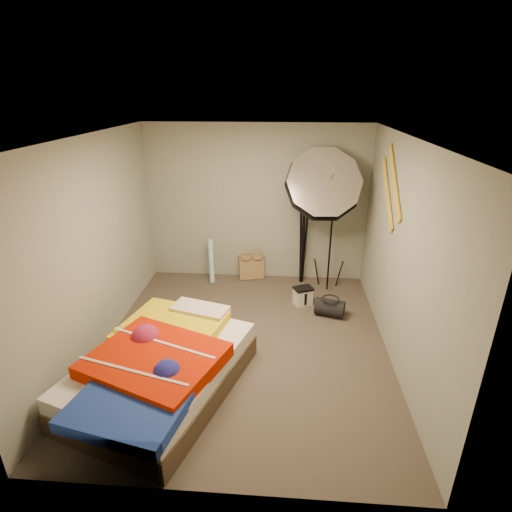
# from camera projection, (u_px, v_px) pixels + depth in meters

# --- Properties ---
(floor) EXTENTS (4.00, 4.00, 0.00)m
(floor) POSITION_uv_depth(u_px,v_px,m) (245.00, 344.00, 5.00)
(floor) COLOR #4C4439
(floor) RESTS_ON ground
(ceiling) EXTENTS (4.00, 4.00, 0.00)m
(ceiling) POSITION_uv_depth(u_px,v_px,m) (242.00, 137.00, 4.03)
(ceiling) COLOR silver
(ceiling) RESTS_ON wall_back
(wall_back) EXTENTS (3.50, 0.00, 3.50)m
(wall_back) POSITION_uv_depth(u_px,v_px,m) (256.00, 205.00, 6.35)
(wall_back) COLOR gray
(wall_back) RESTS_ON floor
(wall_front) EXTENTS (3.50, 0.00, 3.50)m
(wall_front) POSITION_uv_depth(u_px,v_px,m) (212.00, 364.00, 2.67)
(wall_front) COLOR gray
(wall_front) RESTS_ON floor
(wall_left) EXTENTS (0.00, 4.00, 4.00)m
(wall_left) POSITION_uv_depth(u_px,v_px,m) (94.00, 248.00, 4.63)
(wall_left) COLOR gray
(wall_left) RESTS_ON floor
(wall_right) EXTENTS (0.00, 4.00, 4.00)m
(wall_right) POSITION_uv_depth(u_px,v_px,m) (401.00, 256.00, 4.39)
(wall_right) COLOR gray
(wall_right) RESTS_ON floor
(tote_bag) EXTENTS (0.44, 0.27, 0.42)m
(tote_bag) POSITION_uv_depth(u_px,v_px,m) (251.00, 267.00, 6.67)
(tote_bag) COLOR #A48A57
(tote_bag) RESTS_ON floor
(wrapping_roll) EXTENTS (0.12, 0.22, 0.72)m
(wrapping_roll) POSITION_uv_depth(u_px,v_px,m) (211.00, 261.00, 6.50)
(wrapping_roll) COLOR #5EBBDF
(wrapping_roll) RESTS_ON floor
(camera_case) EXTENTS (0.30, 0.26, 0.25)m
(camera_case) POSITION_uv_depth(u_px,v_px,m) (303.00, 296.00, 5.88)
(camera_case) COLOR silver
(camera_case) RESTS_ON floor
(duffel_bag) EXTENTS (0.45, 0.34, 0.24)m
(duffel_bag) POSITION_uv_depth(u_px,v_px,m) (330.00, 308.00, 5.59)
(duffel_bag) COLOR black
(duffel_bag) RESTS_ON floor
(wall_stripe_upper) EXTENTS (0.02, 0.91, 0.78)m
(wall_stripe_upper) POSITION_uv_depth(u_px,v_px,m) (395.00, 181.00, 4.67)
(wall_stripe_upper) COLOR gold
(wall_stripe_upper) RESTS_ON wall_right
(wall_stripe_lower) EXTENTS (0.02, 0.91, 0.78)m
(wall_stripe_lower) POSITION_uv_depth(u_px,v_px,m) (387.00, 193.00, 4.98)
(wall_stripe_lower) COLOR gold
(wall_stripe_lower) RESTS_ON wall_right
(bed) EXTENTS (1.88, 2.34, 0.57)m
(bed) POSITION_uv_depth(u_px,v_px,m) (162.00, 368.00, 4.14)
(bed) COLOR #4F3E2B
(bed) RESTS_ON floor
(photo_umbrella) EXTENTS (1.34, 0.98, 2.33)m
(photo_umbrella) POSITION_uv_depth(u_px,v_px,m) (323.00, 186.00, 5.70)
(photo_umbrella) COLOR black
(photo_umbrella) RESTS_ON floor
(camera_tripod) EXTENTS (0.10, 0.10, 1.41)m
(camera_tripod) POSITION_uv_depth(u_px,v_px,m) (303.00, 236.00, 6.30)
(camera_tripod) COLOR black
(camera_tripod) RESTS_ON floor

